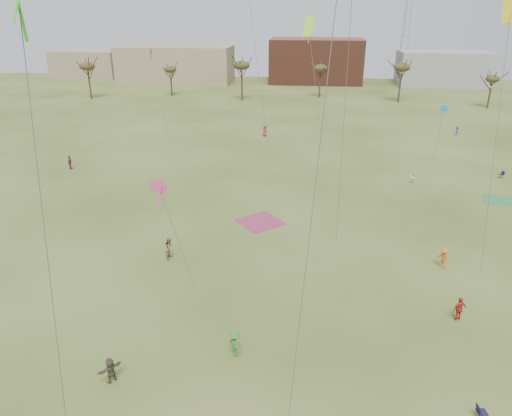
# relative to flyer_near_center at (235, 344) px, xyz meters

# --- Properties ---
(ground) EXTENTS (260.00, 260.00, 0.00)m
(ground) POSITION_rel_flyer_near_center_xyz_m (0.10, -1.50, -0.86)
(ground) COLOR #3B4F18
(ground) RESTS_ON ground
(flyer_near_center) EXTENTS (1.21, 1.27, 1.73)m
(flyer_near_center) POSITION_rel_flyer_near_center_xyz_m (0.00, 0.00, 0.00)
(flyer_near_center) COLOR #38822B
(flyer_near_center) RESTS_ON ground
(spectator_fore_a) EXTENTS (1.13, 0.87, 1.79)m
(spectator_fore_a) POSITION_rel_flyer_near_center_xyz_m (14.73, 5.33, 0.03)
(spectator_fore_a) COLOR red
(spectator_fore_a) RESTS_ON ground
(spectator_fore_b) EXTENTS (0.76, 0.96, 1.91)m
(spectator_fore_b) POSITION_rel_flyer_near_center_xyz_m (-7.47, 11.55, 0.09)
(spectator_fore_b) COLOR #8E765A
(spectator_fore_b) RESTS_ON ground
(spectator_fore_c) EXTENTS (1.32, 1.45, 1.61)m
(spectator_fore_c) POSITION_rel_flyer_near_center_xyz_m (-6.74, -2.95, -0.06)
(spectator_fore_c) COLOR brown
(spectator_fore_c) RESTS_ON ground
(flyer_mid_b) EXTENTS (1.28, 1.38, 1.87)m
(flyer_mid_b) POSITION_rel_flyer_near_center_xyz_m (15.39, 12.45, 0.07)
(flyer_mid_b) COLOR #C76E25
(flyer_mid_b) RESTS_ON ground
(spectator_mid_d) EXTENTS (0.54, 1.12, 1.86)m
(spectator_mid_d) POSITION_rel_flyer_near_center_xyz_m (-27.60, 33.66, 0.06)
(spectator_mid_d) COLOR #9A4074
(spectator_mid_d) RESTS_ON ground
(spectator_mid_e) EXTENTS (0.81, 0.70, 1.45)m
(spectator_mid_e) POSITION_rel_flyer_near_center_xyz_m (16.96, 33.09, -0.14)
(spectator_mid_e) COLOR silver
(spectator_mid_e) RESTS_ON ground
(flyer_far_b) EXTENTS (1.05, 1.01, 1.81)m
(flyer_far_b) POSITION_rel_flyer_near_center_xyz_m (-3.41, 54.00, 0.04)
(flyer_far_b) COLOR #C12142
(flyer_far_b) RESTS_ON ground
(flyer_far_c) EXTENTS (0.97, 1.13, 1.51)m
(flyer_far_c) POSITION_rel_flyer_near_center_xyz_m (28.85, 58.31, -0.11)
(flyer_far_c) COLOR navy
(flyer_far_c) RESTS_ON ground
(blanket_plum) EXTENTS (5.50, 5.50, 0.03)m
(blanket_plum) POSITION_rel_flyer_near_center_xyz_m (-0.53, 19.74, -0.86)
(blanket_plum) COLOR #A3325A
(blanket_plum) RESTS_ON ground
(blanket_olive) EXTENTS (3.81, 3.81, 0.03)m
(blanket_olive) POSITION_rel_flyer_near_center_xyz_m (25.47, 28.58, -0.86)
(blanket_olive) COLOR #338D45
(blanket_olive) RESTS_ON ground
(camp_chair_center) EXTENTS (0.61, 0.58, 0.87)m
(camp_chair_center) POSITION_rel_flyer_near_center_xyz_m (13.56, -3.30, -0.61)
(camp_chair_center) COLOR #171438
(camp_chair_center) RESTS_ON ground
(camp_chair_right) EXTENTS (0.71, 0.68, 0.87)m
(camp_chair_right) POSITION_rel_flyer_near_center_xyz_m (28.50, 36.49, -0.61)
(camp_chair_right) COLOR black
(camp_chair_right) RESTS_ON ground
(tree_line) EXTENTS (117.44, 49.32, 8.91)m
(tree_line) POSITION_rel_flyer_near_center_xyz_m (-2.75, 77.63, 6.22)
(tree_line) COLOR #3A2B1E
(tree_line) RESTS_ON ground
(building_tan) EXTENTS (32.00, 14.00, 10.00)m
(building_tan) POSITION_rel_flyer_near_center_xyz_m (-34.90, 113.50, 4.14)
(building_tan) COLOR #937F60
(building_tan) RESTS_ON ground
(building_brick) EXTENTS (26.00, 16.00, 12.00)m
(building_brick) POSITION_rel_flyer_near_center_xyz_m (5.10, 118.50, 5.14)
(building_brick) COLOR brown
(building_brick) RESTS_ON ground
(building_grey) EXTENTS (24.00, 12.00, 9.00)m
(building_grey) POSITION_rel_flyer_near_center_xyz_m (40.10, 116.50, 3.64)
(building_grey) COLOR gray
(building_grey) RESTS_ON ground
(building_tan_west) EXTENTS (20.00, 12.00, 8.00)m
(building_tan_west) POSITION_rel_flyer_near_center_xyz_m (-64.90, 120.50, 3.14)
(building_tan_west) COLOR #937F60
(building_tan_west) RESTS_ON ground
(radio_tower) EXTENTS (1.51, 1.72, 41.00)m
(radio_tower) POSITION_rel_flyer_near_center_xyz_m (30.10, 123.50, 18.34)
(radio_tower) COLOR #9EA3A8
(radio_tower) RESTS_ON ground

